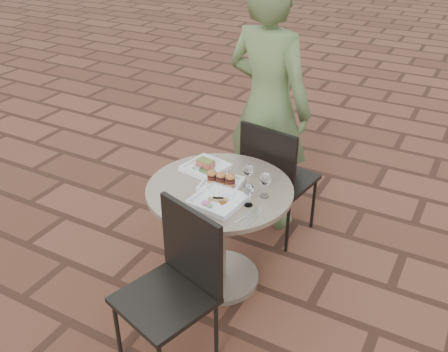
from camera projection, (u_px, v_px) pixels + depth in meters
The scene contains 13 objects.
ground at pixel (251, 285), 3.35m from camera, with size 60.00×60.00×0.00m, color brown.
cafe_table at pixel (220, 221), 3.16m from camera, with size 0.90×0.90×0.73m.
chair_far at pixel (275, 173), 3.55m from camera, with size 0.50×0.50×0.93m.
chair_near at pixel (177, 277), 2.60m from camera, with size 0.55×0.55×0.93m.
diner at pixel (268, 107), 3.59m from camera, with size 0.69×0.45×1.88m, color #556C3B.
plate_salmon at pixel (206, 167), 3.22m from camera, with size 0.29×0.29×0.07m.
plate_sliders at pixel (221, 181), 3.03m from camera, with size 0.26×0.26×0.15m.
plate_tuna at pixel (218, 200), 2.88m from camera, with size 0.30×0.30×0.03m.
wine_glass_right at pixel (249, 190), 2.81m from camera, with size 0.06×0.06×0.14m.
wine_glass_mid at pixel (248, 171), 3.00m from camera, with size 0.06×0.06×0.15m.
wine_glass_far at pixel (265, 180), 2.89m from camera, with size 0.07×0.07×0.16m.
steel_ramekin at pixel (198, 168), 3.20m from camera, with size 0.06×0.06×0.04m, color silver.
cutlery_set at pixel (251, 217), 2.76m from camera, with size 0.10×0.21×0.00m, color silver, non-canonical shape.
Camera 1 is at (1.05, -2.30, 2.32)m, focal length 40.00 mm.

